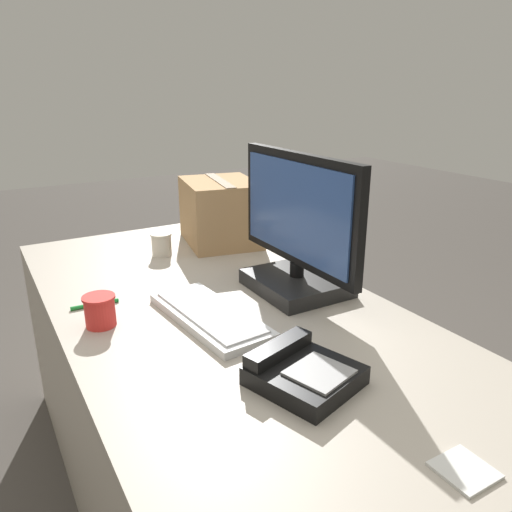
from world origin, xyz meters
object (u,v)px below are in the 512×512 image
object	(u,v)px
monitor	(297,237)
sticky_note_pad	(464,470)
cardboard_box	(221,212)
pen_marker	(95,304)
paper_cup_right	(100,311)
desk_phone	(302,372)
keyboard	(210,315)
paper_cup_left	(162,244)

from	to	relation	value
monitor	sticky_note_pad	xyz separation A→B (m)	(0.79, -0.20, -0.17)
cardboard_box	pen_marker	bearing A→B (deg)	-57.90
monitor	paper_cup_right	xyz separation A→B (m)	(-0.06, -0.59, -0.13)
desk_phone	paper_cup_right	bearing A→B (deg)	-164.84
keyboard	paper_cup_left	xyz separation A→B (m)	(-0.59, 0.08, 0.03)
paper_cup_right	pen_marker	size ratio (longest dim) A/B	0.64
keyboard	paper_cup_right	xyz separation A→B (m)	(-0.12, -0.27, 0.03)
paper_cup_right	cardboard_box	bearing A→B (deg)	129.73
monitor	desk_phone	size ratio (longest dim) A/B	2.23
cardboard_box	pen_marker	distance (m)	0.72
pen_marker	sticky_note_pad	world-z (taller)	pen_marker
desk_phone	cardboard_box	size ratio (longest dim) A/B	0.67
cardboard_box	sticky_note_pad	distance (m)	1.38
monitor	desk_phone	bearing A→B (deg)	-33.06
monitor	paper_cup_left	distance (m)	0.60
monitor	pen_marker	distance (m)	0.63
paper_cup_left	cardboard_box	world-z (taller)	cardboard_box
keyboard	desk_phone	size ratio (longest dim) A/B	1.71
desk_phone	cardboard_box	world-z (taller)	cardboard_box
paper_cup_left	cardboard_box	xyz separation A→B (m)	(-0.04, 0.27, 0.08)
monitor	cardboard_box	world-z (taller)	monitor
desk_phone	sticky_note_pad	world-z (taller)	desk_phone
pen_marker	sticky_note_pad	distance (m)	1.05
keyboard	paper_cup_left	distance (m)	0.59
monitor	paper_cup_left	bearing A→B (deg)	-155.04
keyboard	paper_cup_right	size ratio (longest dim) A/B	4.97
paper_cup_right	sticky_note_pad	world-z (taller)	paper_cup_right
paper_cup_left	pen_marker	xyz separation A→B (m)	(0.34, -0.33, -0.04)
keyboard	sticky_note_pad	bearing A→B (deg)	4.64
monitor	paper_cup_right	bearing A→B (deg)	-95.93
paper_cup_left	sticky_note_pad	size ratio (longest dim) A/B	0.96
desk_phone	pen_marker	xyz separation A→B (m)	(-0.63, -0.30, -0.02)
paper_cup_right	cardboard_box	distance (m)	0.80
monitor	desk_phone	xyz separation A→B (m)	(0.43, -0.28, -0.15)
desk_phone	cardboard_box	xyz separation A→B (m)	(-1.00, 0.30, 0.10)
pen_marker	paper_cup_right	bearing A→B (deg)	-93.16
keyboard	pen_marker	bearing A→B (deg)	-139.76
monitor	cardboard_box	xyz separation A→B (m)	(-0.57, 0.02, -0.05)
sticky_note_pad	pen_marker	bearing A→B (deg)	-158.75
paper_cup_left	monitor	bearing A→B (deg)	24.96
sticky_note_pad	paper_cup_left	bearing A→B (deg)	-177.77
keyboard	desk_phone	distance (m)	0.38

